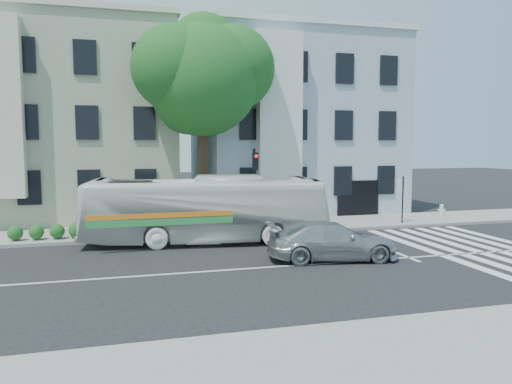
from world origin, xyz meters
name	(u,v)px	position (x,y,z in m)	size (l,w,h in m)	color
ground	(244,269)	(0.00, 0.00, 0.00)	(120.00, 120.00, 0.00)	black
sidewalk_far	(206,229)	(0.00, 8.00, 0.07)	(80.00, 4.00, 0.15)	gray
sidewalk_near	(345,365)	(0.00, -8.00, 0.07)	(80.00, 4.00, 0.15)	gray
building_left	(67,124)	(-7.00, 15.00, 5.50)	(12.00, 10.00, 11.00)	#A3AE92
building_right	(291,126)	(7.00, 15.00, 5.50)	(12.00, 10.00, 11.00)	#98A8B5
street_tree	(203,74)	(0.06, 8.74, 7.83)	(7.30, 5.90, 11.10)	#2D2116
bus	(206,209)	(-0.51, 4.94, 1.48)	(10.62, 2.48, 2.96)	white
sedan	(332,241)	(3.53, 0.51, 0.71)	(4.89, 1.99, 1.42)	#B4B8BC
hedge	(117,228)	(-4.28, 6.80, 0.50)	(8.50, 0.84, 0.70)	#2C611F
traffic_signal	(255,180)	(2.00, 5.94, 2.66)	(0.41, 0.53, 4.12)	black
fire_hydrant	(442,210)	(13.83, 8.18, 0.52)	(0.41, 0.25, 0.72)	silver
far_sign_pole	(402,193)	(10.33, 6.73, 1.73)	(0.45, 0.18, 2.50)	black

